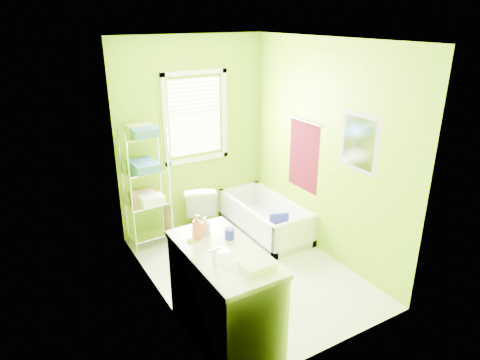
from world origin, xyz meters
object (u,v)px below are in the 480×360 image
toilet (199,208)px  wire_shelf_unit (146,175)px  bathtub (266,222)px  vanity (225,292)px

toilet → wire_shelf_unit: bearing=15.0°
wire_shelf_unit → bathtub: bearing=-18.7°
bathtub → wire_shelf_unit: wire_shelf_unit is taller
bathtub → toilet: (-0.80, 0.45, 0.22)m
toilet → wire_shelf_unit: size_ratio=0.47×
wire_shelf_unit → vanity: bearing=-89.9°
bathtub → toilet: 0.94m
toilet → vanity: (-0.67, -1.96, 0.11)m
toilet → vanity: 2.07m
bathtub → wire_shelf_unit: (-1.47, 0.50, 0.81)m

